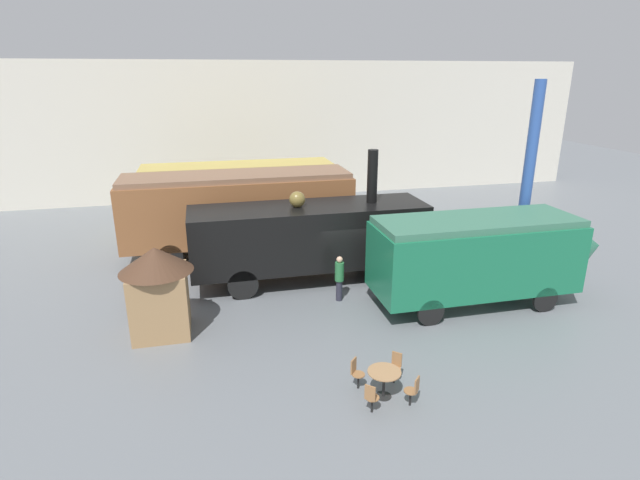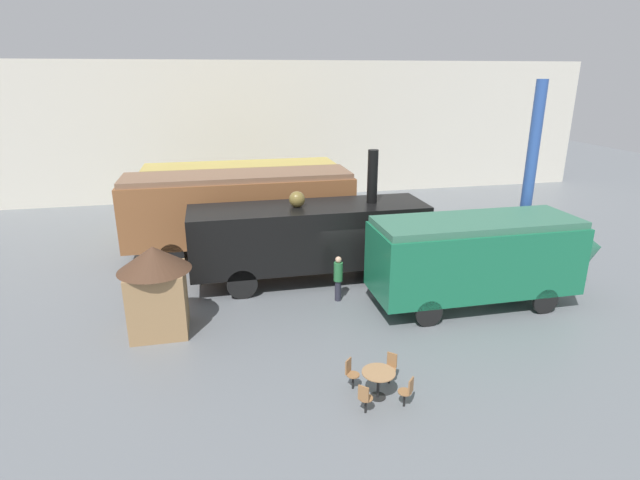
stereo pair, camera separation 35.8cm
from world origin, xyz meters
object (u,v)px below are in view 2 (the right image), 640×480
at_px(streamlined_locomotive, 490,254).
at_px(passenger_coach_wooden, 240,207).
at_px(steam_locomotive, 309,235).
at_px(visitor_person, 338,277).
at_px(passenger_coach_vintage, 242,191).
at_px(ticket_kiosk, 156,285).
at_px(cafe_table_near, 378,377).
at_px(cafe_chair_0, 351,372).

bearing_deg(streamlined_locomotive, passenger_coach_wooden, 138.46).
height_order(steam_locomotive, visitor_person, steam_locomotive).
xyz_separation_m(passenger_coach_vintage, streamlined_locomotive, (8.21, -11.56, -0.16)).
bearing_deg(ticket_kiosk, passenger_coach_wooden, 66.39).
height_order(passenger_coach_vintage, cafe_table_near, passenger_coach_vintage).
xyz_separation_m(visitor_person, ticket_kiosk, (-6.37, -1.03, 0.71)).
xyz_separation_m(passenger_coach_wooden, streamlined_locomotive, (8.57, -7.59, -0.32)).
distance_m(passenger_coach_vintage, visitor_person, 10.67).
bearing_deg(cafe_table_near, steam_locomotive, 91.52).
relative_size(passenger_coach_wooden, ticket_kiosk, 3.52).
bearing_deg(ticket_kiosk, cafe_table_near, -40.07).
relative_size(passenger_coach_vintage, steam_locomotive, 1.08).
bearing_deg(streamlined_locomotive, cafe_chair_0, -147.28).
distance_m(passenger_coach_wooden, cafe_chair_0, 12.04).
height_order(passenger_coach_vintage, passenger_coach_wooden, passenger_coach_wooden).
distance_m(steam_locomotive, cafe_table_near, 8.32).
bearing_deg(passenger_coach_vintage, cafe_table_near, -81.62).
relative_size(cafe_table_near, cafe_chair_0, 1.03).
distance_m(visitor_person, ticket_kiosk, 6.49).
height_order(streamlined_locomotive, cafe_chair_0, streamlined_locomotive).
height_order(passenger_coach_wooden, visitor_person, passenger_coach_wooden).
bearing_deg(cafe_table_near, cafe_chair_0, 136.75).
height_order(cafe_chair_0, ticket_kiosk, ticket_kiosk).
xyz_separation_m(passenger_coach_vintage, cafe_table_near, (2.39, -16.24, -1.47)).
height_order(streamlined_locomotive, cafe_table_near, streamlined_locomotive).
xyz_separation_m(cafe_table_near, cafe_chair_0, (-0.60, 0.56, -0.11)).
bearing_deg(ticket_kiosk, passenger_coach_vintage, 72.55).
xyz_separation_m(cafe_chair_0, ticket_kiosk, (-5.34, 4.43, 1.16)).
bearing_deg(passenger_coach_vintage, steam_locomotive, -74.86).
distance_m(passenger_coach_wooden, cafe_table_near, 12.68).
xyz_separation_m(passenger_coach_vintage, passenger_coach_wooden, (-0.35, -3.97, 0.16)).
distance_m(cafe_table_near, ticket_kiosk, 7.82).
relative_size(steam_locomotive, cafe_chair_0, 10.93).
bearing_deg(ticket_kiosk, visitor_person, 9.19).
relative_size(passenger_coach_wooden, steam_locomotive, 1.11).
bearing_deg(passenger_coach_wooden, ticket_kiosk, -113.61).
height_order(cafe_table_near, visitor_person, visitor_person).
height_order(streamlined_locomotive, visitor_person, streamlined_locomotive).
bearing_deg(cafe_table_near, ticket_kiosk, 139.93).
distance_m(steam_locomotive, visitor_person, 2.49).
xyz_separation_m(passenger_coach_vintage, ticket_kiosk, (-3.54, -11.25, -0.42)).
distance_m(steam_locomotive, streamlined_locomotive, 6.99).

